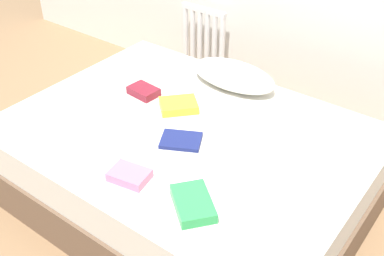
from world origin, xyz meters
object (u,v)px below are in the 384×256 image
(radiator, at_px, (203,41))
(textbook_maroon, at_px, (144,91))
(bed, at_px, (187,165))
(textbook_pink, at_px, (129,175))
(textbook_green, at_px, (193,203))
(textbook_yellow, at_px, (179,105))
(textbook_navy, at_px, (181,140))
(pillow, at_px, (233,75))
(textbook_white, at_px, (123,142))

(radiator, distance_m, textbook_maroon, 1.12)
(bed, bearing_deg, textbook_maroon, 162.68)
(textbook_pink, xyz_separation_m, textbook_green, (0.36, 0.03, 0.00))
(bed, bearing_deg, textbook_yellow, 140.06)
(bed, bearing_deg, textbook_green, -49.80)
(textbook_yellow, relative_size, textbook_pink, 1.15)
(bed, bearing_deg, textbook_navy, -66.41)
(textbook_maroon, bearing_deg, textbook_green, -30.54)
(pillow, bearing_deg, textbook_yellow, -104.06)
(pillow, height_order, textbook_green, pillow)
(pillow, relative_size, textbook_navy, 2.70)
(pillow, height_order, textbook_pink, pillow)
(textbook_yellow, distance_m, textbook_maroon, 0.27)
(textbook_yellow, relative_size, textbook_maroon, 1.19)
(bed, distance_m, textbook_pink, 0.57)
(radiator, xyz_separation_m, textbook_navy, (0.80, -1.31, 0.12))
(textbook_pink, height_order, textbook_maroon, textbook_maroon)
(textbook_white, bearing_deg, textbook_navy, 61.99)
(pillow, distance_m, textbook_maroon, 0.57)
(textbook_white, bearing_deg, textbook_yellow, 108.27)
(textbook_maroon, height_order, textbook_navy, textbook_maroon)
(bed, xyz_separation_m, textbook_green, (0.40, -0.47, 0.28))
(textbook_white, distance_m, textbook_yellow, 0.46)
(textbook_white, bearing_deg, textbook_pink, -19.36)
(textbook_pink, distance_m, textbook_navy, 0.38)
(radiator, bearing_deg, bed, -57.93)
(textbook_maroon, bearing_deg, textbook_pink, -47.67)
(radiator, relative_size, textbook_maroon, 3.11)
(textbook_yellow, relative_size, textbook_navy, 1.01)
(pillow, relative_size, textbook_white, 2.82)
(radiator, relative_size, textbook_green, 2.29)
(textbook_pink, bearing_deg, textbook_navy, 77.77)
(bed, relative_size, textbook_navy, 9.41)
(radiator, relative_size, pillow, 0.98)
(bed, distance_m, textbook_white, 0.46)
(pillow, xyz_separation_m, textbook_pink, (0.10, -1.06, -0.05))
(textbook_green, distance_m, textbook_navy, 0.50)
(textbook_green, relative_size, textbook_navy, 1.15)
(pillow, xyz_separation_m, textbook_green, (0.46, -1.03, -0.05))
(textbook_white, relative_size, textbook_green, 0.83)
(textbook_navy, bearing_deg, textbook_pink, -119.49)
(radiator, bearing_deg, textbook_maroon, -73.61)
(textbook_navy, bearing_deg, textbook_white, -165.73)
(bed, height_order, textbook_navy, textbook_navy)
(bed, xyz_separation_m, textbook_white, (-0.18, -0.32, 0.27))
(textbook_pink, relative_size, textbook_navy, 0.88)
(radiator, distance_m, textbook_pink, 1.88)
(textbook_maroon, bearing_deg, textbook_white, -54.95)
(radiator, xyz_separation_m, pillow, (0.69, -0.64, 0.19))
(textbook_yellow, bearing_deg, radiator, 71.38)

